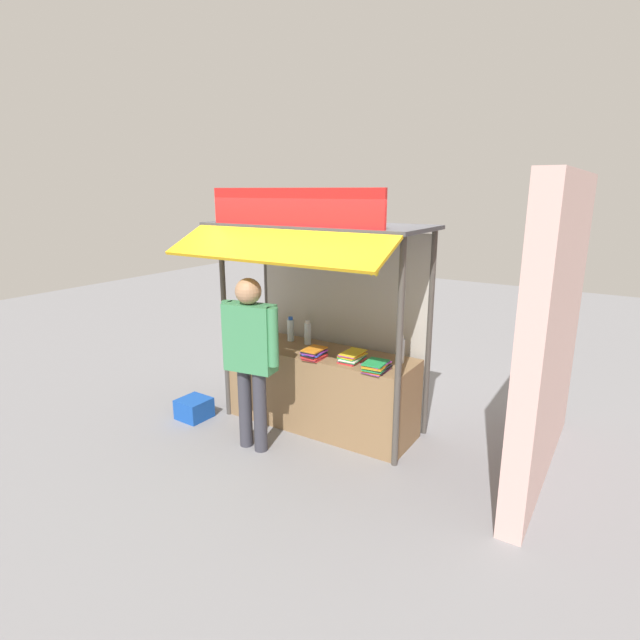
{
  "coord_description": "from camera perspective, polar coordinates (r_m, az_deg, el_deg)",
  "views": [
    {
      "loc": [
        2.77,
        -4.38,
        2.58
      ],
      "look_at": [
        0.0,
        0.0,
        1.22
      ],
      "focal_mm": 28.12,
      "sensor_mm": 36.0,
      "label": 1
    }
  ],
  "objects": [
    {
      "name": "ground_plane",
      "position": [
        5.79,
        0.0,
        -11.8
      ],
      "size": [
        20.0,
        20.0,
        0.0
      ],
      "primitive_type": "plane",
      "color": "gray"
    },
    {
      "name": "stall_counter",
      "position": [
        5.61,
        0.0,
        -7.8
      ],
      "size": [
        2.13,
        0.67,
        0.87
      ],
      "primitive_type": "cube",
      "color": "olive",
      "rests_on": "ground"
    },
    {
      "name": "stall_structure",
      "position": [
        5.36,
        0.52,
        3.76
      ],
      "size": [
        2.33,
        1.51,
        2.59
      ],
      "color": "#4C4742",
      "rests_on": "ground"
    },
    {
      "name": "water_bottle_mid_left",
      "position": [
        5.13,
        9.15,
        -3.38
      ],
      "size": [
        0.08,
        0.08,
        0.28
      ],
      "color": "silver",
      "rests_on": "stall_counter"
    },
    {
      "name": "water_bottle_rear_center",
      "position": [
        5.8,
        -3.35,
        -1.1
      ],
      "size": [
        0.08,
        0.08,
        0.29
      ],
      "color": "silver",
      "rests_on": "stall_counter"
    },
    {
      "name": "water_bottle_far_right",
      "position": [
        5.67,
        -1.41,
        -1.51
      ],
      "size": [
        0.08,
        0.08,
        0.28
      ],
      "color": "silver",
      "rests_on": "stall_counter"
    },
    {
      "name": "water_bottle_center",
      "position": [
        5.96,
        -5.67,
        -0.72
      ],
      "size": [
        0.08,
        0.08,
        0.28
      ],
      "color": "silver",
      "rests_on": "stall_counter"
    },
    {
      "name": "magazine_stack_back_right",
      "position": [
        5.21,
        -0.66,
        -3.82
      ],
      "size": [
        0.21,
        0.28,
        0.11
      ],
      "color": "red",
      "rests_on": "stall_counter"
    },
    {
      "name": "magazine_stack_front_right",
      "position": [
        5.83,
        -8.43,
        -2.33
      ],
      "size": [
        0.26,
        0.31,
        0.04
      ],
      "color": "white",
      "rests_on": "stall_counter"
    },
    {
      "name": "magazine_stack_mid_right",
      "position": [
        4.89,
        6.4,
        -5.26
      ],
      "size": [
        0.23,
        0.29,
        0.1
      ],
      "color": "purple",
      "rests_on": "stall_counter"
    },
    {
      "name": "magazine_stack_back_left",
      "position": [
        5.15,
        3.68,
        -4.17
      ],
      "size": [
        0.21,
        0.32,
        0.1
      ],
      "color": "red",
      "rests_on": "stall_counter"
    },
    {
      "name": "banana_bunch_leftmost",
      "position": [
        5.08,
        -6.16,
        7.29
      ],
      "size": [
        0.12,
        0.12,
        0.27
      ],
      "color": "#332D23"
    },
    {
      "name": "banana_bunch_inner_right",
      "position": [
        4.44,
        6.24,
        6.06
      ],
      "size": [
        0.11,
        0.11,
        0.28
      ],
      "color": "#332D23"
    },
    {
      "name": "vendor_person",
      "position": [
        4.96,
        -7.93,
        -3.29
      ],
      "size": [
        0.67,
        0.28,
        1.77
      ],
      "rotation": [
        0.0,
        0.0,
        3.29
      ],
      "color": "#383842",
      "rests_on": "ground"
    },
    {
      "name": "plastic_crate",
      "position": [
        6.08,
        -14.13,
        -9.73
      ],
      "size": [
        0.34,
        0.34,
        0.23
      ],
      "primitive_type": "cube",
      "rotation": [
        0.0,
        0.0,
        -0.04
      ],
      "color": "#194CB2",
      "rests_on": "ground"
    },
    {
      "name": "neighbour_wall",
      "position": [
        4.87,
        24.96,
        -1.24
      ],
      "size": [
        0.2,
        2.4,
        2.72
      ],
      "primitive_type": "cube",
      "color": "beige",
      "rests_on": "ground"
    }
  ]
}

